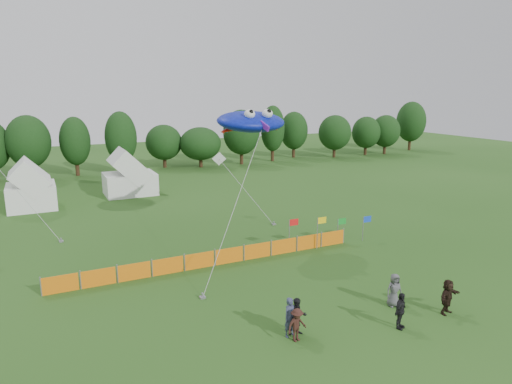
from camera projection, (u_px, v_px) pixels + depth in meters
name	position (u px, v px, depth m)	size (l,w,h in m)	color
ground	(311.00, 323.00, 21.76)	(160.00, 160.00, 0.00)	#234C16
treeline	(140.00, 140.00, 60.93)	(104.57, 8.78, 8.36)	#382314
tent_left	(31.00, 189.00, 42.21)	(4.25, 4.25, 3.75)	white
tent_right	(130.00, 177.00, 47.98)	(5.24, 4.19, 3.70)	silver
barrier_fence	(214.00, 258.00, 28.73)	(19.90, 0.06, 1.00)	orange
flag_row	(328.00, 227.00, 32.19)	(6.73, 0.49, 2.25)	gray
spectator_a	(290.00, 317.00, 20.42)	(0.67, 0.44, 1.85)	#333956
spectator_b	(298.00, 317.00, 20.57)	(0.85, 0.66, 1.75)	black
spectator_c	(297.00, 325.00, 20.07)	(0.99, 0.57, 1.54)	#351A15
spectator_d	(400.00, 311.00, 21.10)	(1.04, 0.43, 1.77)	black
spectator_e	(394.00, 290.00, 23.30)	(0.85, 0.55, 1.74)	#4E4E53
spectator_f	(448.00, 297.00, 22.51)	(1.66, 0.53, 1.79)	black
stingray_kite	(249.00, 122.00, 32.10)	(9.72, 14.71, 9.66)	#0D1EC0
small_kite_white	(232.00, 174.00, 40.38)	(2.90, 6.99, 5.37)	white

